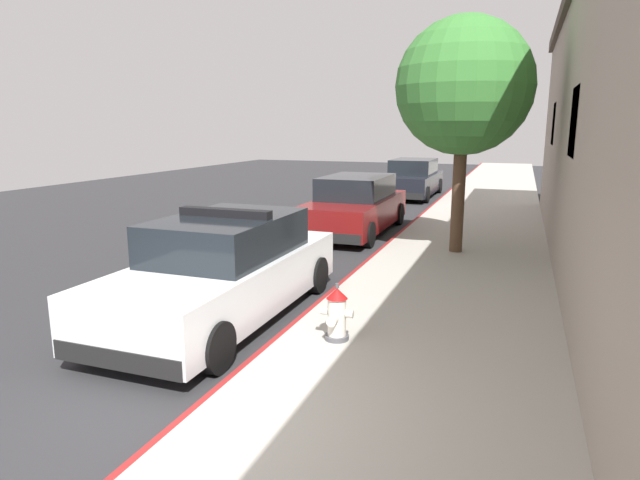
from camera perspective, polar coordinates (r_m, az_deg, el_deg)
The scene contains 8 objects.
ground_plane at distance 15.86m, azimuth -6.51°, elevation 0.95°, with size 29.99×60.00×0.20m, color #2B2B2D.
sidewalk_pavement at distance 14.21m, azimuth 15.63°, elevation 0.01°, with size 3.56×60.00×0.15m, color #ADA89E.
curb_painted_edge at distance 14.46m, azimuth 8.43°, elevation 0.53°, with size 0.08×60.00×0.15m, color maroon.
police_cruiser at distance 8.35m, azimuth -9.98°, elevation -3.16°, with size 1.94×4.84×1.68m.
parked_car_silver_ahead at distance 14.95m, azimuth 3.73°, elevation 3.59°, with size 1.94×4.84×1.56m.
parked_car_dark_far at distance 23.05m, azimuth 9.74°, elevation 6.36°, with size 1.94×4.84×1.56m.
fire_hydrant at distance 7.09m, azimuth 1.77°, elevation -7.80°, with size 0.44×0.40×0.76m.
street_tree at distance 12.23m, azimuth 14.93°, elevation 15.30°, with size 2.89×2.89×5.01m.
Camera 1 is at (2.85, -3.89, 2.88)m, focal length 30.36 mm.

